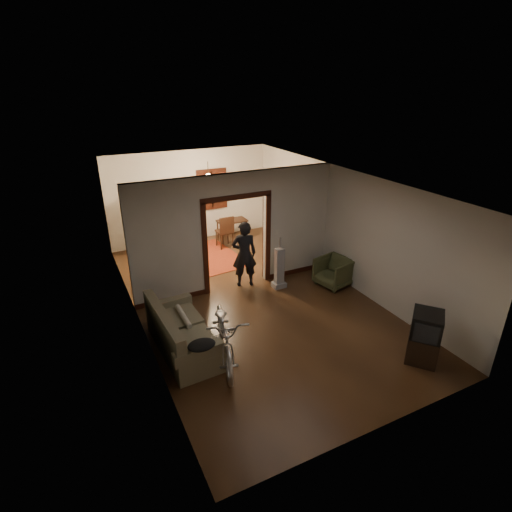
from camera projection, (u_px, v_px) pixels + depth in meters
floor at (250, 298)px, 9.30m from camera, size 5.00×8.50×0.01m
ceiling at (250, 179)px, 8.17m from camera, size 5.00×8.50×0.01m
wall_back at (190, 196)px, 12.22m from camera, size 5.00×0.02×2.80m
wall_left at (134, 264)px, 7.72m from camera, size 0.02×8.50×2.80m
wall_right at (342, 226)px, 9.75m from camera, size 0.02×8.50×2.80m
partition_wall at (236, 232)px, 9.35m from camera, size 5.00×0.14×2.80m
door_casing at (236, 244)px, 9.47m from camera, size 1.74×0.20×2.32m
far_window at (212, 189)px, 12.41m from camera, size 0.98×0.06×1.28m
chandelier at (208, 177)px, 10.40m from camera, size 0.24×0.24×0.24m
light_switch at (277, 232)px, 9.77m from camera, size 0.08×0.01×0.12m
sofa at (183, 329)px, 7.37m from camera, size 0.98×1.99×0.90m
rolled_paper at (184, 316)px, 7.62m from camera, size 0.10×0.80×0.10m
jacket at (202, 345)px, 6.55m from camera, size 0.47×0.35×0.14m
bicycle at (225, 334)px, 7.10m from camera, size 1.21×2.12×1.06m
armchair at (334, 272)px, 9.78m from camera, size 0.92×0.90×0.70m
tv_stand at (422, 347)px, 7.18m from camera, size 0.77×0.76×0.52m
crt_tv at (427, 325)px, 6.99m from camera, size 0.75×0.74×0.48m
vacuum at (279, 268)px, 9.61m from camera, size 0.33×0.28×1.03m
person at (244, 254)px, 9.60m from camera, size 0.68×0.53×1.65m
oriental_rug at (206, 258)px, 11.41m from camera, size 2.01×2.50×0.02m
locker at (155, 224)px, 11.55m from camera, size 0.90×0.59×1.68m
globe at (151, 187)px, 11.11m from camera, size 0.31×0.31×0.31m
desk at (232, 231)px, 12.53m from camera, size 0.96×0.63×0.67m
desk_chair at (224, 231)px, 11.97m from camera, size 0.48×0.48×1.01m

